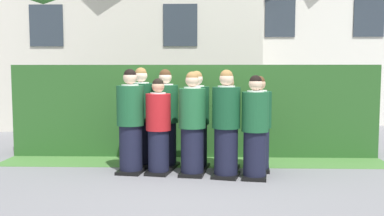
{
  "coord_description": "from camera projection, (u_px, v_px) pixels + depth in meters",
  "views": [
    {
      "loc": [
        0.2,
        -6.55,
        1.64
      ],
      "look_at": [
        0.0,
        0.24,
        1.05
      ],
      "focal_mm": 39.29,
      "sensor_mm": 36.0,
      "label": 1
    }
  ],
  "objects": [
    {
      "name": "student_in_red_blazer",
      "position": [
        158.0,
        129.0,
        6.7
      ],
      "size": [
        0.44,
        0.5,
        1.54
      ],
      "color": "black",
      "rests_on": "ground"
    },
    {
      "name": "lawn_strip",
      "position": [
        193.0,
        162.0,
        7.61
      ],
      "size": [
        7.0,
        0.9,
        0.01
      ],
      "primitive_type": "cube",
      "color": "#477A38",
      "rests_on": "ground"
    },
    {
      "name": "student_front_row_3",
      "position": [
        226.0,
        126.0,
        6.49
      ],
      "size": [
        0.49,
        0.57,
        1.67
      ],
      "color": "black",
      "rests_on": "ground"
    },
    {
      "name": "student_rear_row_0",
      "position": [
        141.0,
        119.0,
        7.28
      ],
      "size": [
        0.49,
        0.58,
        1.71
      ],
      "color": "black",
      "rests_on": "ground"
    },
    {
      "name": "student_front_row_4",
      "position": [
        255.0,
        130.0,
        6.4
      ],
      "size": [
        0.43,
        0.53,
        1.59
      ],
      "color": "black",
      "rests_on": "ground"
    },
    {
      "name": "hedge",
      "position": [
        194.0,
        110.0,
        8.33
      ],
      "size": [
        7.0,
        0.7,
        1.77
      ],
      "color": "#285623",
      "rests_on": "ground"
    },
    {
      "name": "school_building_annex",
      "position": [
        125.0,
        7.0,
        12.74
      ],
      "size": [
        8.42,
        3.56,
        7.0
      ],
      "color": "beige",
      "rests_on": "ground"
    },
    {
      "name": "student_rear_row_2",
      "position": [
        196.0,
        122.0,
        7.08
      ],
      "size": [
        0.48,
        0.54,
        1.65
      ],
      "color": "black",
      "rests_on": "ground"
    },
    {
      "name": "student_rear_row_1",
      "position": [
        165.0,
        121.0,
        7.17
      ],
      "size": [
        0.48,
        0.55,
        1.68
      ],
      "color": "black",
      "rests_on": "ground"
    },
    {
      "name": "school_building_main",
      "position": [
        309.0,
        15.0,
        14.42
      ],
      "size": [
        6.21,
        4.05,
        6.97
      ],
      "color": "silver",
      "rests_on": "ground"
    },
    {
      "name": "student_front_row_2",
      "position": [
        192.0,
        126.0,
        6.61
      ],
      "size": [
        0.44,
        0.52,
        1.64
      ],
      "color": "black",
      "rests_on": "ground"
    },
    {
      "name": "ground_plane",
      "position": [
        192.0,
        175.0,
        6.67
      ],
      "size": [
        60.0,
        60.0,
        0.0
      ],
      "primitive_type": "plane",
      "color": "slate"
    },
    {
      "name": "student_rear_row_4",
      "position": [
        259.0,
        126.0,
        6.91
      ],
      "size": [
        0.41,
        0.49,
        1.57
      ],
      "color": "black",
      "rests_on": "ground"
    },
    {
      "name": "student_front_row_0",
      "position": [
        131.0,
        124.0,
        6.77
      ],
      "size": [
        0.46,
        0.54,
        1.68
      ],
      "color": "black",
      "rests_on": "ground"
    },
    {
      "name": "student_rear_row_3",
      "position": [
        228.0,
        125.0,
        6.98
      ],
      "size": [
        0.46,
        0.53,
        1.59
      ],
      "color": "black",
      "rests_on": "ground"
    }
  ]
}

